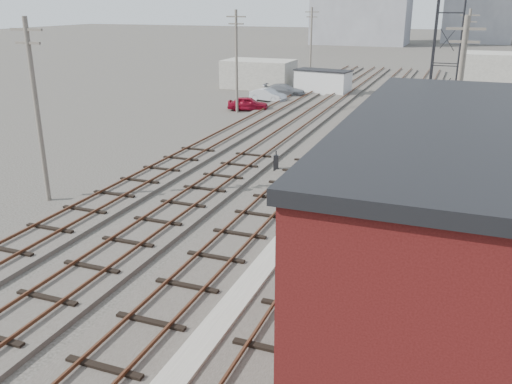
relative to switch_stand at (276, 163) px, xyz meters
The scene contains 20 objects.
ground 31.41m from the switch_stand, 84.19° to the left, with size 320.00×320.00×0.00m, color #282621.
track_right 11.73m from the switch_stand, 61.00° to the left, with size 3.20×90.00×0.39m.
track_mid_right 10.40m from the switch_stand, 80.69° to the left, with size 3.20×90.00×0.39m.
track_mid_left 10.52m from the switch_stand, 102.76° to the left, with size 3.20×90.00×0.39m.
track_left 12.05m from the switch_stand, 121.66° to the left, with size 3.20×90.00×0.39m.
platform_curb 15.21m from the switch_stand, 75.99° to the right, with size 0.90×28.00×0.26m, color gray.
brick_building 20.10m from the switch_stand, 57.49° to the right, with size 6.54×12.20×7.22m.
lattice_tower 12.74m from the switch_stand, 35.75° to the left, with size 1.60×1.60×15.00m.
utility_pole_left_a 13.46m from the switch_stand, 136.80° to the right, with size 1.80×0.24×9.00m.
utility_pole_left_b 19.20m from the switch_stand, 119.84° to the left, with size 1.80×0.24×9.00m.
utility_pole_left_c 42.50m from the switch_stand, 102.73° to the left, with size 1.80×0.24×9.00m.
utility_pole_right_a 10.59m from the switch_stand, ahead, with size 1.80×0.24×9.00m.
utility_pole_right_b 31.10m from the switch_stand, 71.69° to the left, with size 1.80×0.24×9.00m.
shed_left 33.79m from the switch_stand, 112.31° to the left, with size 8.00×5.00×3.20m, color gray.
shed_right 43.03m from the switch_stand, 73.55° to the left, with size 6.00×6.00×4.00m, color gray.
switch_stand is the anchor object (origin of this frame).
site_trailer 30.22m from the switch_stand, 99.01° to the left, with size 6.51×3.72×2.58m.
car_red 19.56m from the switch_stand, 116.55° to the left, with size 1.52×3.77×1.29m, color maroon.
car_silver 24.43m from the switch_stand, 110.74° to the left, with size 1.35×3.88×1.28m, color #ABAEB3.
car_grey 27.52m from the switch_stand, 106.94° to the left, with size 1.84×4.52×1.31m, color slate.
Camera 1 is at (6.72, -0.59, 9.60)m, focal length 38.00 mm.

